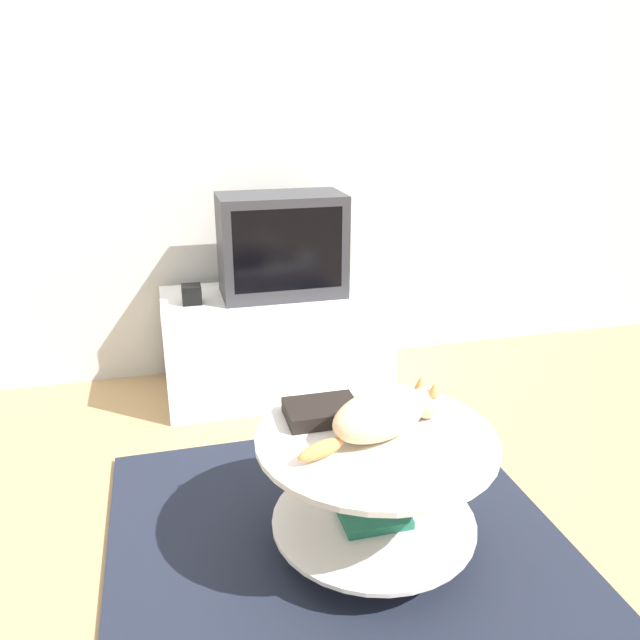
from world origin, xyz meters
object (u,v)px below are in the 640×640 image
speaker (192,294)px  cat (384,414)px  tv (282,245)px  dvd_box (322,411)px

speaker → cat: size_ratio=0.17×
speaker → cat: speaker is taller
tv → cat: (0.06, -1.20, -0.23)m
tv → speaker: 0.46m
tv → cat: 1.23m
speaker → cat: 1.26m
dvd_box → cat: cat is taller
tv → dvd_box: (-0.09, -1.07, -0.27)m
dvd_box → cat: (0.15, -0.14, 0.04)m
tv → dvd_box: size_ratio=2.51×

